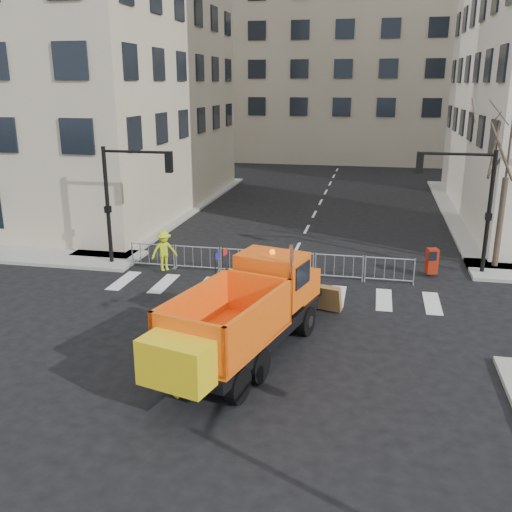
% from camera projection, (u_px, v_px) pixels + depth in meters
% --- Properties ---
extents(ground, '(120.00, 120.00, 0.00)m').
position_uv_depth(ground, '(244.00, 352.00, 17.75)').
color(ground, black).
rests_on(ground, ground).
extents(sidewalk_back, '(64.00, 5.00, 0.15)m').
position_uv_depth(sidewalk_back, '(286.00, 267.00, 25.68)').
color(sidewalk_back, gray).
rests_on(sidewalk_back, ground).
extents(building_left, '(24.00, 22.00, 26.00)m').
position_uv_depth(building_left, '(10.00, 3.00, 36.65)').
color(building_left, tan).
rests_on(building_left, ground).
extents(building_far, '(30.00, 18.00, 24.00)m').
position_uv_depth(building_far, '(349.00, 46.00, 62.96)').
color(building_far, tan).
rests_on(building_far, ground).
extents(traffic_light_left, '(0.18, 0.18, 5.40)m').
position_uv_depth(traffic_light_left, '(108.00, 207.00, 25.57)').
color(traffic_light_left, black).
rests_on(traffic_light_left, ground).
extents(traffic_light_right, '(0.18, 0.18, 5.40)m').
position_uv_depth(traffic_light_right, '(489.00, 214.00, 24.18)').
color(traffic_light_right, black).
rests_on(traffic_light_right, ground).
extents(crowd_barriers, '(12.60, 0.60, 1.10)m').
position_uv_depth(crowd_barriers, '(266.00, 262.00, 24.85)').
color(crowd_barriers, '#9EA0A5').
rests_on(crowd_barriers, ground).
extents(street_tree, '(3.00, 3.00, 7.50)m').
position_uv_depth(street_tree, '(505.00, 186.00, 24.68)').
color(street_tree, '#382B21').
rests_on(street_tree, ground).
extents(plow_truck, '(4.56, 9.16, 3.44)m').
position_uv_depth(plow_truck, '(244.00, 313.00, 16.78)').
color(plow_truck, black).
rests_on(plow_truck, ground).
extents(cop_a, '(0.72, 0.58, 1.73)m').
position_uv_depth(cop_a, '(286.00, 289.00, 20.70)').
color(cop_a, black).
rests_on(cop_a, ground).
extents(cop_b, '(0.92, 0.76, 1.74)m').
position_uv_depth(cop_b, '(265.00, 288.00, 20.80)').
color(cop_b, black).
rests_on(cop_b, ground).
extents(cop_c, '(1.06, 1.14, 1.88)m').
position_uv_depth(cop_c, '(274.00, 289.00, 20.44)').
color(cop_c, black).
rests_on(cop_c, ground).
extents(worker, '(1.31, 1.22, 1.78)m').
position_uv_depth(worker, '(164.00, 251.00, 24.83)').
color(worker, '#BACF18').
rests_on(worker, sidewalk_back).
extents(newspaper_box, '(0.55, 0.51, 1.10)m').
position_uv_depth(newspaper_box, '(432.00, 261.00, 24.52)').
color(newspaper_box, maroon).
rests_on(newspaper_box, sidewalk_back).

